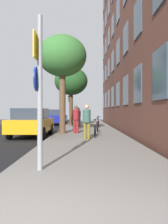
# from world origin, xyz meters

# --- Properties ---
(ground_plane) EXTENTS (41.80, 41.80, 0.00)m
(ground_plane) POSITION_xyz_m (-2.40, 15.00, 0.00)
(ground_plane) COLOR #332D28
(road_asphalt) EXTENTS (7.00, 38.00, 0.01)m
(road_asphalt) POSITION_xyz_m (-4.50, 15.00, 0.01)
(road_asphalt) COLOR black
(road_asphalt) RESTS_ON ground
(sidewalk) EXTENTS (4.20, 38.00, 0.12)m
(sidewalk) POSITION_xyz_m (1.10, 15.00, 0.06)
(sidewalk) COLOR gray
(sidewalk) RESTS_ON ground
(building_facade) EXTENTS (0.56, 27.00, 16.91)m
(building_facade) POSITION_xyz_m (3.69, 14.50, 8.47)
(building_facade) COLOR brown
(building_facade) RESTS_ON ground
(sign_post) EXTENTS (0.16, 0.60, 3.58)m
(sign_post) POSITION_xyz_m (-0.20, 2.68, 2.11)
(sign_post) COLOR gray
(sign_post) RESTS_ON sidewalk
(traffic_light) EXTENTS (0.43, 0.24, 3.24)m
(traffic_light) POSITION_xyz_m (-0.77, 23.51, 2.35)
(traffic_light) COLOR black
(traffic_light) RESTS_ON sidewalk
(tree_near) EXTENTS (2.95, 2.95, 5.98)m
(tree_near) POSITION_xyz_m (-0.48, 11.19, 4.77)
(tree_near) COLOR brown
(tree_near) RESTS_ON sidewalk
(tree_far) EXTENTS (3.05, 3.05, 5.43)m
(tree_far) POSITION_xyz_m (-0.35, 18.21, 4.21)
(tree_far) COLOR #4C3823
(tree_far) RESTS_ON sidewalk
(bicycle_0) EXTENTS (0.42, 1.61, 0.94)m
(bicycle_0) POSITION_xyz_m (1.43, 9.36, 0.48)
(bicycle_0) COLOR black
(bicycle_0) RESTS_ON sidewalk
(bicycle_1) EXTENTS (0.42, 1.61, 0.94)m
(bicycle_1) POSITION_xyz_m (1.71, 11.99, 0.48)
(bicycle_1) COLOR black
(bicycle_1) RESTS_ON sidewalk
(bicycle_2) EXTENTS (0.42, 1.73, 0.95)m
(bicycle_2) POSITION_xyz_m (2.05, 16.15, 0.49)
(bicycle_2) COLOR black
(bicycle_2) RESTS_ON sidewalk
(pedestrian_0) EXTENTS (0.53, 0.53, 1.67)m
(pedestrian_0) POSITION_xyz_m (0.98, 8.33, 1.08)
(pedestrian_0) COLOR olive
(pedestrian_0) RESTS_ON sidewalk
(pedestrian_1) EXTENTS (0.44, 0.44, 1.71)m
(pedestrian_1) POSITION_xyz_m (0.34, 11.27, 1.10)
(pedestrian_1) COLOR maroon
(pedestrian_1) RESTS_ON sidewalk
(pedestrian_2) EXTENTS (0.47, 0.47, 1.65)m
(pedestrian_2) POSITION_xyz_m (0.37, 17.02, 1.06)
(pedestrian_2) COLOR #33594C
(pedestrian_2) RESTS_ON sidewalk
(car_0) EXTENTS (1.96, 4.30, 1.62)m
(car_0) POSITION_xyz_m (-2.18, 10.42, 0.84)
(car_0) COLOR orange
(car_0) RESTS_ON road_asphalt
(car_1) EXTENTS (2.05, 4.13, 1.62)m
(car_1) POSITION_xyz_m (-2.11, 21.20, 0.84)
(car_1) COLOR navy
(car_1) RESTS_ON road_asphalt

